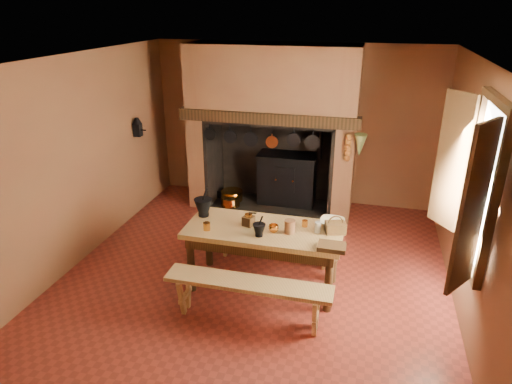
{
  "coord_description": "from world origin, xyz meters",
  "views": [
    {
      "loc": [
        1.31,
        -5.09,
        3.38
      ],
      "look_at": [
        -0.08,
        0.3,
        1.07
      ],
      "focal_mm": 32.0,
      "sensor_mm": 36.0,
      "label": 1
    }
  ],
  "objects_px": {
    "iron_range": "(288,178)",
    "coffee_grinder": "(249,220)",
    "wicker_basket": "(335,227)",
    "work_table": "(264,237)",
    "bench_front": "(248,292)",
    "mixing_bowl": "(332,222)"
  },
  "relations": [
    {
      "from": "coffee_grinder",
      "to": "mixing_bowl",
      "type": "distance_m",
      "value": 1.04
    },
    {
      "from": "bench_front",
      "to": "mixing_bowl",
      "type": "height_order",
      "value": "mixing_bowl"
    },
    {
      "from": "bench_front",
      "to": "mixing_bowl",
      "type": "bearing_deg",
      "value": 51.84
    },
    {
      "from": "iron_range",
      "to": "wicker_basket",
      "type": "xyz_separation_m",
      "value": [
        1.06,
        -2.58,
        0.42
      ]
    },
    {
      "from": "iron_range",
      "to": "coffee_grinder",
      "type": "xyz_separation_m",
      "value": [
        0.0,
        -2.65,
        0.42
      ]
    },
    {
      "from": "coffee_grinder",
      "to": "wicker_basket",
      "type": "bearing_deg",
      "value": 20.21
    },
    {
      "from": "work_table",
      "to": "mixing_bowl",
      "type": "xyz_separation_m",
      "value": [
        0.8,
        0.29,
        0.17
      ]
    },
    {
      "from": "iron_range",
      "to": "work_table",
      "type": "xyz_separation_m",
      "value": [
        0.2,
        -2.67,
        0.22
      ]
    },
    {
      "from": "bench_front",
      "to": "wicker_basket",
      "type": "xyz_separation_m",
      "value": [
        0.86,
        0.83,
        0.51
      ]
    },
    {
      "from": "mixing_bowl",
      "to": "wicker_basket",
      "type": "bearing_deg",
      "value": -73.88
    },
    {
      "from": "iron_range",
      "to": "work_table",
      "type": "relative_size",
      "value": 0.83
    },
    {
      "from": "mixing_bowl",
      "to": "wicker_basket",
      "type": "xyz_separation_m",
      "value": [
        0.05,
        -0.19,
        0.04
      ]
    },
    {
      "from": "work_table",
      "to": "bench_front",
      "type": "height_order",
      "value": "work_table"
    },
    {
      "from": "coffee_grinder",
      "to": "wicker_basket",
      "type": "xyz_separation_m",
      "value": [
        1.06,
        0.07,
        0.0
      ]
    },
    {
      "from": "coffee_grinder",
      "to": "bench_front",
      "type": "bearing_deg",
      "value": -58.98
    },
    {
      "from": "coffee_grinder",
      "to": "wicker_basket",
      "type": "relative_size",
      "value": 0.7
    },
    {
      "from": "iron_range",
      "to": "mixing_bowl",
      "type": "xyz_separation_m",
      "value": [
        1.0,
        -2.39,
        0.38
      ]
    },
    {
      "from": "coffee_grinder",
      "to": "mixing_bowl",
      "type": "bearing_deg",
      "value": 30.96
    },
    {
      "from": "coffee_grinder",
      "to": "iron_range",
      "type": "bearing_deg",
      "value": 106.3
    },
    {
      "from": "mixing_bowl",
      "to": "work_table",
      "type": "bearing_deg",
      "value": -160.46
    },
    {
      "from": "iron_range",
      "to": "bench_front",
      "type": "bearing_deg",
      "value": -86.64
    },
    {
      "from": "work_table",
      "to": "bench_front",
      "type": "relative_size",
      "value": 1.02
    }
  ]
}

